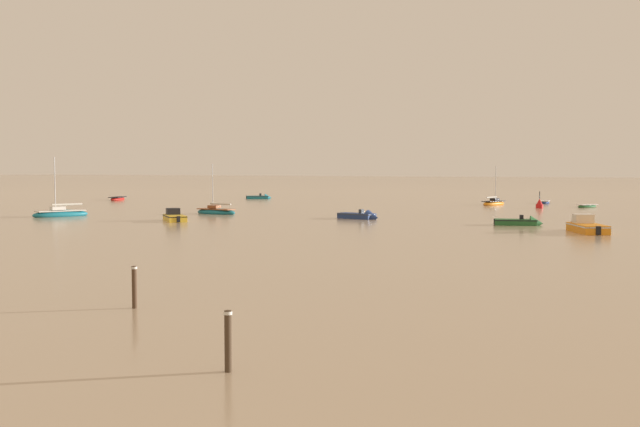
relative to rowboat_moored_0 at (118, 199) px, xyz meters
The scene contains 14 objects.
rowboat_moored_0 is the anchor object (origin of this frame).
motorboat_moored_0 77.46m from the rowboat_moored_0, 21.12° to the right, with size 3.98×5.74×2.07m.
rowboat_moored_2 64.91m from the rowboat_moored_0, 16.31° to the left, with size 1.47×3.67×0.57m.
sailboat_moored_0 57.68m from the rowboat_moored_0, 10.99° to the left, with size 2.91×5.18×5.54m.
sailboat_moored_1 39.87m from the rowboat_moored_0, 33.37° to the right, with size 5.28×2.10×5.77m.
rowboat_moored_4 69.54m from the rowboat_moored_0, ahead, with size 2.73×3.40×0.52m.
sailboat_moored_2 38.82m from the rowboat_moored_0, 57.10° to the right, with size 4.09×5.98×6.47m.
motorboat_moored_1 22.72m from the rowboat_moored_0, 38.06° to the left, with size 4.18×3.53×1.41m.
motorboat_moored_2 47.90m from the rowboat_moored_0, 42.38° to the right, with size 4.54×4.42×1.79m.
motorboat_moored_3 55.40m from the rowboat_moored_0, 23.52° to the right, with size 4.58×2.31×1.50m.
motorboat_moored_4 70.61m from the rowboat_moored_0, 19.28° to the right, with size 4.43×2.53×1.44m.
channel_buoy 63.84m from the rowboat_moored_0, ahead, with size 0.90×0.90×2.30m.
mooring_post_near 91.55m from the rowboat_moored_0, 48.21° to the right, with size 0.22×0.22×1.70m.
mooring_post_left 100.67m from the rowboat_moored_0, 47.08° to the right, with size 0.22×0.22×1.71m.
Camera 1 is at (39.70, -15.12, 5.06)m, focal length 40.68 mm.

